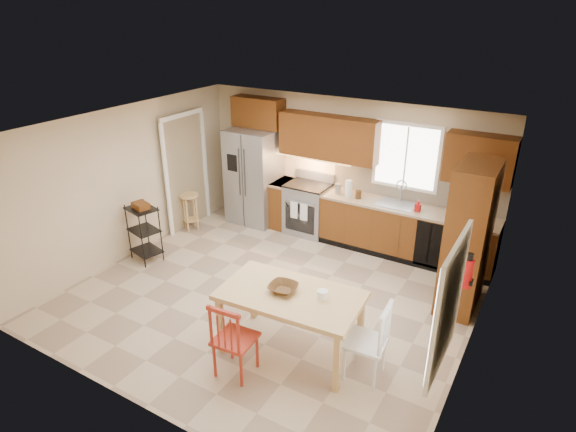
% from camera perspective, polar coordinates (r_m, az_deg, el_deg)
% --- Properties ---
extents(floor, '(5.50, 5.50, 0.00)m').
position_cam_1_polar(floor, '(7.21, -2.14, -9.39)').
color(floor, tan).
rests_on(floor, ground).
extents(ceiling, '(5.50, 5.00, 0.02)m').
position_cam_1_polar(ceiling, '(6.19, -2.50, 10.30)').
color(ceiling, silver).
rests_on(ceiling, ground).
extents(wall_back, '(5.50, 0.02, 2.50)m').
position_cam_1_polar(wall_back, '(8.66, 6.69, 5.61)').
color(wall_back, '#CCB793').
rests_on(wall_back, ground).
extents(wall_front, '(5.50, 0.02, 2.50)m').
position_cam_1_polar(wall_front, '(4.96, -18.34, -10.64)').
color(wall_front, '#CCB793').
rests_on(wall_front, ground).
extents(wall_left, '(0.02, 5.00, 2.50)m').
position_cam_1_polar(wall_left, '(8.31, -18.52, 3.70)').
color(wall_left, '#CCB793').
rests_on(wall_left, ground).
extents(wall_right, '(0.02, 5.00, 2.50)m').
position_cam_1_polar(wall_right, '(5.75, 21.58, -6.04)').
color(wall_right, '#CCB793').
rests_on(wall_right, ground).
extents(refrigerator, '(0.92, 0.75, 1.82)m').
position_cam_1_polar(refrigerator, '(9.24, -4.06, 4.70)').
color(refrigerator, gray).
rests_on(refrigerator, floor).
extents(range_stove, '(0.76, 0.63, 0.92)m').
position_cam_1_polar(range_stove, '(8.90, 2.38, 0.83)').
color(range_stove, gray).
rests_on(range_stove, floor).
extents(base_cabinet_narrow, '(0.30, 0.60, 0.90)m').
position_cam_1_polar(base_cabinet_narrow, '(9.16, -0.60, 1.49)').
color(base_cabinet_narrow, '#623212').
rests_on(base_cabinet_narrow, floor).
extents(base_cabinet_run, '(2.92, 0.60, 0.90)m').
position_cam_1_polar(base_cabinet_run, '(8.29, 13.70, -1.78)').
color(base_cabinet_run, '#623212').
rests_on(base_cabinet_run, floor).
extents(dishwasher, '(0.60, 0.02, 0.78)m').
position_cam_1_polar(dishwasher, '(7.92, 16.90, -3.44)').
color(dishwasher, black).
rests_on(dishwasher, floor).
extents(backsplash, '(2.92, 0.03, 0.55)m').
position_cam_1_polar(backsplash, '(8.27, 14.79, 3.50)').
color(backsplash, beige).
rests_on(backsplash, wall_back).
extents(upper_over_fridge, '(1.00, 0.35, 0.55)m').
position_cam_1_polar(upper_over_fridge, '(9.08, -3.55, 12.16)').
color(upper_over_fridge, '#5E320F').
rests_on(upper_over_fridge, wall_back).
extents(upper_left_block, '(1.80, 0.35, 0.75)m').
position_cam_1_polar(upper_left_block, '(8.44, 4.81, 9.28)').
color(upper_left_block, '#5E320F').
rests_on(upper_left_block, wall_back).
extents(upper_right_block, '(1.00, 0.35, 0.75)m').
position_cam_1_polar(upper_right_block, '(7.74, 21.77, 6.25)').
color(upper_right_block, '#5E320F').
rests_on(upper_right_block, wall_back).
extents(window_back, '(1.12, 0.04, 1.12)m').
position_cam_1_polar(window_back, '(8.16, 13.86, 6.87)').
color(window_back, white).
rests_on(window_back, wall_back).
extents(sink, '(0.62, 0.46, 0.16)m').
position_cam_1_polar(sink, '(8.17, 12.72, 1.10)').
color(sink, gray).
rests_on(sink, base_cabinet_run).
extents(undercab_glow, '(1.60, 0.30, 0.01)m').
position_cam_1_polar(undercab_glow, '(8.66, 2.86, 7.00)').
color(undercab_glow, '#FFBF66').
rests_on(undercab_glow, wall_back).
extents(soap_bottle, '(0.09, 0.09, 0.19)m').
position_cam_1_polar(soap_bottle, '(7.94, 15.16, 1.20)').
color(soap_bottle, '#B00C0D').
rests_on(soap_bottle, base_cabinet_run).
extents(paper_towel, '(0.12, 0.12, 0.28)m').
position_cam_1_polar(paper_towel, '(8.33, 7.19, 3.30)').
color(paper_towel, white).
rests_on(paper_towel, base_cabinet_run).
extents(canister_steel, '(0.11, 0.11, 0.18)m').
position_cam_1_polar(canister_steel, '(8.42, 5.93, 3.24)').
color(canister_steel, gray).
rests_on(canister_steel, base_cabinet_run).
extents(canister_wood, '(0.10, 0.10, 0.14)m').
position_cam_1_polar(canister_wood, '(8.26, 8.35, 2.52)').
color(canister_wood, '#4E3014').
rests_on(canister_wood, base_cabinet_run).
extents(pantry, '(0.50, 0.95, 2.10)m').
position_cam_1_polar(pantry, '(6.94, 20.58, -2.47)').
color(pantry, '#623212').
rests_on(pantry, floor).
extents(fire_extinguisher, '(0.12, 0.12, 0.36)m').
position_cam_1_polar(fire_extinguisher, '(5.97, 20.50, -6.40)').
color(fire_extinguisher, '#B00C0D').
rests_on(fire_extinguisher, wall_right).
extents(window_right, '(0.04, 1.02, 1.32)m').
position_cam_1_polar(window_right, '(4.67, 18.49, -10.03)').
color(window_right, white).
rests_on(window_right, wall_right).
extents(doorway, '(0.04, 0.95, 2.10)m').
position_cam_1_polar(doorway, '(9.17, -12.05, 4.98)').
color(doorway, '#8C7A59').
rests_on(doorway, wall_left).
extents(dining_table, '(1.73, 1.05, 0.82)m').
position_cam_1_polar(dining_table, '(5.98, 0.31, -12.55)').
color(dining_table, tan).
rests_on(dining_table, floor).
extents(chair_red, '(0.49, 0.49, 0.98)m').
position_cam_1_polar(chair_red, '(5.65, -6.29, -14.11)').
color(chair_red, maroon).
rests_on(chair_red, floor).
extents(chair_white, '(0.49, 0.49, 0.98)m').
position_cam_1_polar(chair_white, '(5.64, 9.21, -14.38)').
color(chair_white, white).
rests_on(chair_white, floor).
extents(table_bowl, '(0.36, 0.36, 0.08)m').
position_cam_1_polar(table_bowl, '(5.78, -0.59, -8.91)').
color(table_bowl, '#4E3014').
rests_on(table_bowl, dining_table).
extents(table_jar, '(0.14, 0.14, 0.15)m').
position_cam_1_polar(table_jar, '(5.65, 4.11, -9.44)').
color(table_jar, white).
rests_on(table_jar, dining_table).
extents(bar_stool, '(0.43, 0.43, 0.71)m').
position_cam_1_polar(bar_stool, '(9.21, -11.47, 0.48)').
color(bar_stool, tan).
rests_on(bar_stool, floor).
extents(utility_cart, '(0.57, 0.49, 0.98)m').
position_cam_1_polar(utility_cart, '(8.26, -16.65, -1.96)').
color(utility_cart, black).
rests_on(utility_cart, floor).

